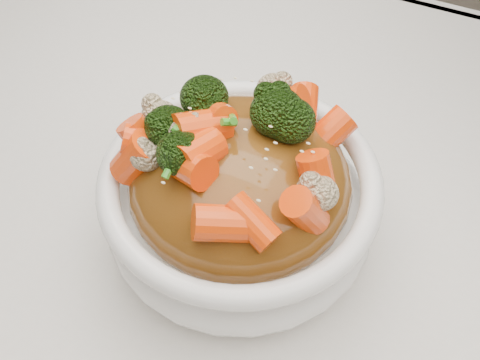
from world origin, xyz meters
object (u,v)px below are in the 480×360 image
at_px(bowl, 240,205).
at_px(carrots, 240,125).
at_px(dining_table, 253,354).
at_px(broccoli, 240,126).

distance_m(bowl, carrots, 0.10).
height_order(dining_table, carrots, carrots).
height_order(dining_table, broccoli, broccoli).
bearing_deg(broccoli, dining_table, 87.45).
height_order(dining_table, bowl, bowl).
bearing_deg(carrots, bowl, 0.00).
xyz_separation_m(dining_table, carrots, (-0.00, -0.04, 0.52)).
bearing_deg(bowl, broccoli, 180.00).
bearing_deg(carrots, broccoli, 0.00).
relative_size(bowl, carrots, 1.26).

